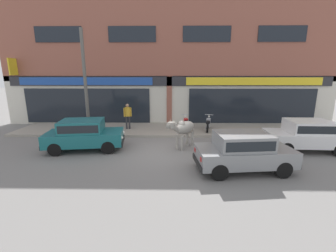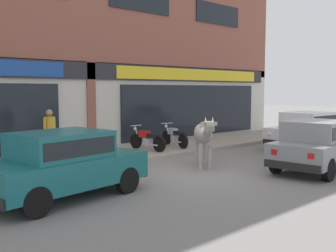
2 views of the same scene
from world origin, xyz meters
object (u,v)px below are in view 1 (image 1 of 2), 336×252
Objects in this scene: car_1 at (84,133)px; pedestrian at (128,114)px; car_2 at (243,150)px; utility_pole at (85,83)px; motorcycle_0 at (186,124)px; motorcycle_1 at (208,124)px; cow at (184,128)px; car_0 at (306,134)px.

pedestrian reaches higher than car_1.
car_2 is at bearing -47.07° from pedestrian.
car_1 is at bearing -74.86° from utility_pole.
motorcycle_0 is 6.31m from utility_pole.
pedestrian reaches higher than car_2.
pedestrian is (-3.65, 0.21, 0.60)m from motorcycle_0.
pedestrian is at bearing 177.57° from motorcycle_1.
cow is 6.14m from utility_pole.
cow is 1.00× the size of motorcycle_0.
car_1 is at bearing -179.57° from car_0.
car_0 is at bearing -31.24° from motorcycle_0.
motorcycle_0 is 1.13× the size of pedestrian.
cow is at bearing 177.66° from car_0.
car_2 is at bearing -85.84° from motorcycle_1.
utility_pole is (-0.65, 2.41, 2.23)m from car_1.
cow is 1.13× the size of pedestrian.
car_1 is 2.10× the size of motorcycle_1.
pedestrian is at bearing 135.56° from cow.
car_1 is (-10.50, -0.08, 0.00)m from car_0.
car_0 is at bearing -11.82° from utility_pole.
car_2 is 2.08× the size of motorcycle_1.
cow reaches higher than car_1.
motorcycle_0 is at bearing 179.99° from motorcycle_1.
pedestrian is (1.40, 3.59, 0.31)m from car_1.
pedestrian reaches higher than motorcycle_0.
cow reaches higher than motorcycle_1.
car_2 is 2.33× the size of pedestrian.
utility_pole is at bearing -150.06° from pedestrian.
utility_pole is at bearing -170.35° from motorcycle_0.
car_0 is (5.75, -0.24, -0.19)m from cow.
utility_pole is (-7.48, 4.65, 2.23)m from car_2.
car_2 is 5.64m from motorcycle_1.
cow is 5.76m from car_0.
motorcycle_0 is 1.01× the size of motorcycle_1.
car_2 is (2.08, -2.55, -0.19)m from cow.
motorcycle_0 is 3.71m from pedestrian.
motorcycle_1 is 1.12× the size of pedestrian.
pedestrian is at bearing 29.94° from utility_pole.
car_2 is 0.64× the size of utility_pole.
utility_pole is at bearing 105.14° from car_1.
car_1 is 2.07× the size of motorcycle_0.
motorcycle_0 and motorcycle_1 have the same top height.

